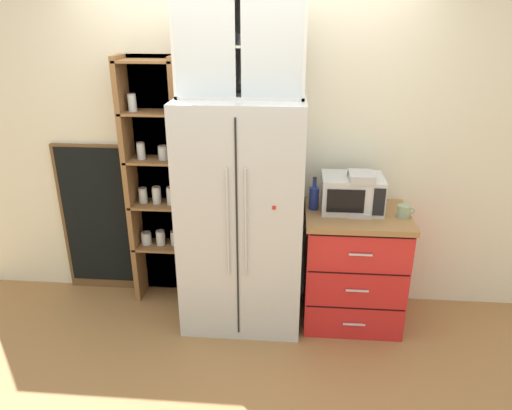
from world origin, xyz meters
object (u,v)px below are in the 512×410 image
bottle_cobalt (314,195)px  chalkboard_menu (97,219)px  microwave (352,193)px  mug_sage (404,211)px  coffee_maker (359,192)px  refrigerator (243,215)px

bottle_cobalt → chalkboard_menu: size_ratio=0.19×
microwave → bottle_cobalt: (-0.27, -0.00, -0.02)m
mug_sage → chalkboard_menu: chalkboard_menu is taller
mug_sage → bottle_cobalt: bottle_cobalt is taller
microwave → coffee_maker: (0.05, -0.04, 0.03)m
refrigerator → coffee_maker: (0.84, 0.04, 0.19)m
refrigerator → chalkboard_menu: (-1.26, 0.31, -0.21)m
refrigerator → bottle_cobalt: 0.55m
microwave → bottle_cobalt: size_ratio=1.79×
microwave → coffee_maker: coffee_maker is taller
mug_sage → microwave: bearing=164.4°
refrigerator → bottle_cobalt: refrigerator is taller
coffee_maker → bottle_cobalt: size_ratio=1.26×
refrigerator → microwave: size_ratio=3.92×
microwave → chalkboard_menu: (-2.06, 0.22, -0.38)m
refrigerator → bottle_cobalt: (0.52, 0.08, 0.14)m
microwave → chalkboard_menu: bearing=173.8°
refrigerator → chalkboard_menu: size_ratio=1.34×
mug_sage → bottle_cobalt: 0.64m
microwave → coffee_maker: 0.07m
bottle_cobalt → chalkboard_menu: chalkboard_menu is taller
refrigerator → coffee_maker: bearing=2.8°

